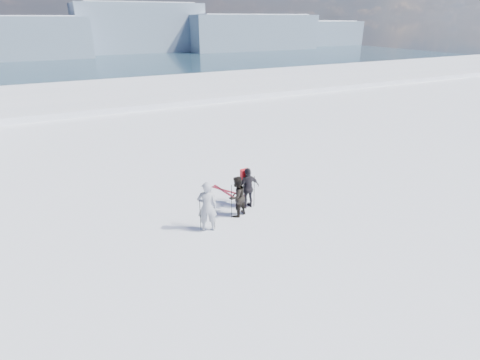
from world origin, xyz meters
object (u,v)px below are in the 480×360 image
object	(u,v)px
skis_loose	(226,191)
skier_pack	(248,188)
skier_grey	(207,207)
skier_dark	(237,197)

from	to	relation	value
skis_loose	skier_pack	bearing A→B (deg)	-83.97
skier_grey	skier_dark	distance (m)	1.48
skier_pack	skis_loose	size ratio (longest dim) A/B	0.99
skier_grey	skis_loose	size ratio (longest dim) A/B	1.11
skier_dark	skis_loose	distance (m)	2.33
skier_dark	skier_pack	bearing A→B (deg)	-171.88
skier_grey	skier_pack	xyz separation A→B (m)	(2.11, 0.92, -0.10)
skis_loose	skier_grey	bearing A→B (deg)	-126.49
skis_loose	skier_dark	bearing A→B (deg)	-104.20
skier_dark	skier_pack	xyz separation A→B (m)	(0.72, 0.43, 0.03)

